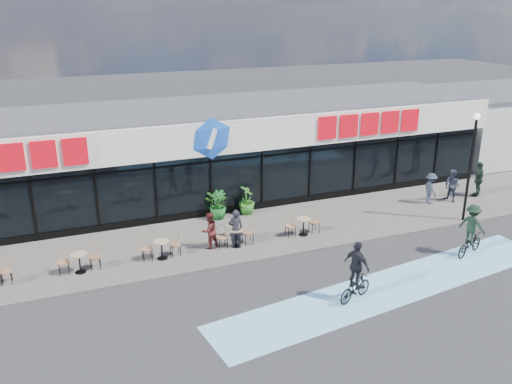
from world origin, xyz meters
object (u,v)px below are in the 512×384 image
patron_left (236,229)px  cyclist_a (356,276)px  patron_right (209,230)px  pedestrian_a (452,186)px  potted_plant_left (218,205)px  potted_plant_right (247,200)px  pedestrian_c (479,179)px  lamp_post (471,158)px  potted_plant_mid (217,206)px  pedestrian_b (431,188)px  cyclist_b (471,234)px

patron_left → cyclist_a: bearing=123.9°
patron_right → pedestrian_a: size_ratio=0.94×
potted_plant_left → pedestrian_a: size_ratio=0.82×
potted_plant_right → pedestrian_c: (11.66, -2.06, 0.23)m
lamp_post → potted_plant_mid: bearing=157.4°
potted_plant_left → pedestrian_b: (10.19, -1.93, 0.10)m
pedestrian_a → cyclist_b: 5.81m
potted_plant_right → cyclist_a: bearing=-85.1°
patron_left → patron_right: 1.05m
potted_plant_right → patron_left: size_ratio=0.83×
pedestrian_a → pedestrian_b: 1.14m
potted_plant_mid → pedestrian_c: size_ratio=0.65×
pedestrian_a → pedestrian_c: 1.75m
lamp_post → potted_plant_right: size_ratio=3.64×
potted_plant_right → cyclist_b: bearing=-46.3°
patron_left → cyclist_a: 5.67m
lamp_post → pedestrian_a: 3.17m
lamp_post → potted_plant_mid: size_ratio=4.17×
potted_plant_right → potted_plant_mid: bearing=-178.7°
cyclist_a → patron_right: bearing=121.8°
potted_plant_mid → patron_left: patron_left is taller
pedestrian_c → patron_right: bearing=-26.2°
potted_plant_left → cyclist_a: cyclist_a is taller
lamp_post → cyclist_a: lamp_post is taller
potted_plant_right → patron_right: size_ratio=0.89×
patron_left → cyclist_a: cyclist_a is taller
cyclist_a → potted_plant_right: bearing=94.9°
lamp_post → potted_plant_mid: 11.36m
lamp_post → potted_plant_mid: (-10.26, 4.27, -2.32)m
cyclist_b → potted_plant_right: bearing=133.7°
potted_plant_left → pedestrian_b: bearing=-10.7°
patron_left → pedestrian_a: size_ratio=0.99×
pedestrian_a → pedestrian_c: bearing=78.3°
patron_left → pedestrian_c: size_ratio=0.89×
potted_plant_right → lamp_post: bearing=-26.0°
pedestrian_b → pedestrian_c: bearing=-78.0°
lamp_post → patron_left: size_ratio=3.04×
potted_plant_right → pedestrian_c: bearing=-10.0°
potted_plant_left → pedestrian_b: pedestrian_b is taller
pedestrian_a → potted_plant_mid: bearing=-116.4°
lamp_post → potted_plant_right: bearing=154.0°
potted_plant_right → patron_left: patron_left is taller
pedestrian_b → cyclist_b: cyclist_b is taller
patron_right → cyclist_a: 6.42m
patron_left → pedestrian_c: (13.33, 1.15, 0.09)m
potted_plant_left → potted_plant_right: potted_plant_right is taller
potted_plant_mid → cyclist_a: bearing=-75.5°
pedestrian_c → potted_plant_left: bearing=-38.2°
pedestrian_a → cyclist_b: size_ratio=0.77×
patron_right → cyclist_b: bearing=133.4°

